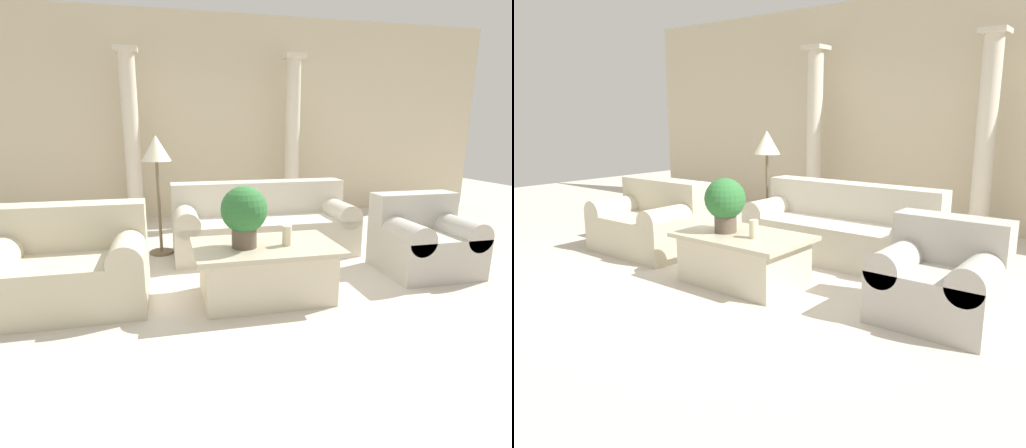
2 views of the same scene
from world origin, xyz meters
The scene contains 11 objects.
ground_plane centered at (0.00, 0.00, 0.00)m, with size 16.00×16.00×0.00m, color beige.
wall_back centered at (0.00, 3.15, 1.60)m, with size 10.00×0.06×3.20m.
sofa_long centered at (0.38, 0.88, 0.33)m, with size 2.10×0.85×0.82m.
loveseat centered at (-1.54, -0.19, 0.34)m, with size 1.24×0.85×0.82m.
coffee_table centered at (0.08, -0.43, 0.24)m, with size 1.23×0.78×0.47m.
potted_plant centered at (-0.11, -0.46, 0.77)m, with size 0.39×0.39×0.51m.
pillar_candle centered at (0.25, -0.49, 0.56)m, with size 0.08×0.08×0.17m.
floor_lamp centered at (-0.81, 1.05, 1.12)m, with size 0.33×0.33×1.37m.
column_left centered at (-1.17, 2.69, 1.31)m, with size 0.33×0.33×2.56m.
column_right centered at (1.32, 2.69, 1.31)m, with size 0.33×0.33×2.56m.
armchair centered at (1.83, -0.14, 0.33)m, with size 0.89×0.79×0.78m.
Camera 1 is at (-0.74, -3.60, 1.44)m, focal length 28.00 mm.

